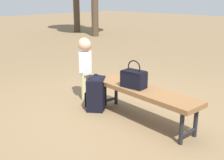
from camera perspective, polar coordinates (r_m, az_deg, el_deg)
ground_plane at (r=4.10m, az=0.60°, el=-6.50°), size 40.00×40.00×0.00m
park_bench at (r=3.70m, az=6.51°, el=-2.68°), size 1.62×0.51×0.45m
handbag at (r=3.71m, az=4.43°, el=0.38°), size 0.34×0.21×0.37m
child_standing at (r=4.41m, az=-5.49°, el=4.26°), size 0.20×0.27×1.00m
backpack_large at (r=4.12m, az=-3.25°, el=-2.36°), size 0.38×0.40×0.54m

